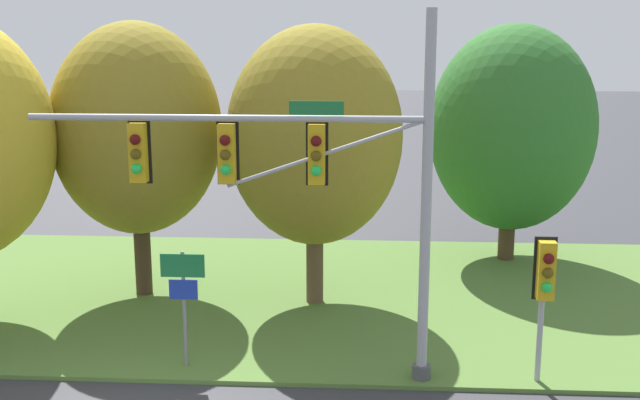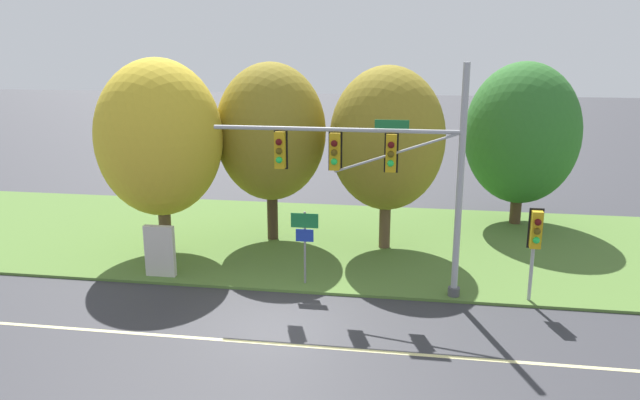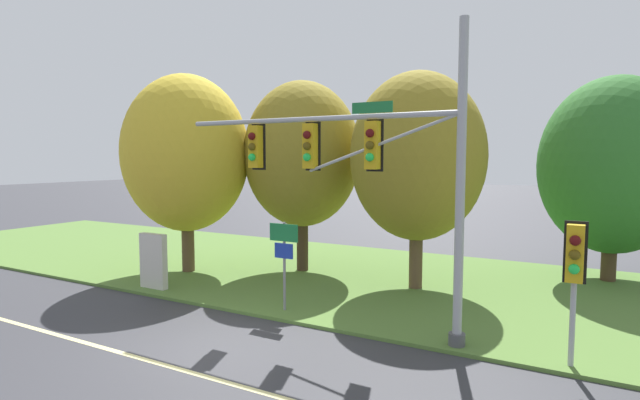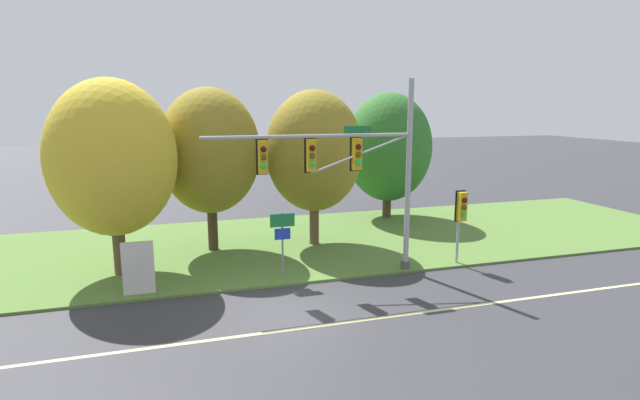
# 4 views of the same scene
# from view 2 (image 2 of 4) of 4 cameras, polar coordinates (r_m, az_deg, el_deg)

# --- Properties ---
(ground_plane) EXTENTS (160.00, 160.00, 0.00)m
(ground_plane) POSITION_cam_2_polar(r_m,az_deg,el_deg) (19.57, -3.94, -11.34)
(ground_plane) COLOR #333338
(lane_stripe) EXTENTS (36.00, 0.16, 0.01)m
(lane_stripe) POSITION_cam_2_polar(r_m,az_deg,el_deg) (18.53, -4.78, -12.92)
(lane_stripe) COLOR beige
(lane_stripe) RESTS_ON ground
(grass_verge) EXTENTS (48.00, 11.50, 0.10)m
(grass_verge) POSITION_cam_2_polar(r_m,az_deg,el_deg) (27.07, -0.10, -3.67)
(grass_verge) COLOR #517533
(grass_verge) RESTS_ON ground
(traffic_signal_mast) EXTENTS (8.37, 0.49, 7.73)m
(traffic_signal_mast) POSITION_cam_2_polar(r_m,az_deg,el_deg) (20.46, 5.75, 3.20)
(traffic_signal_mast) COLOR #9EA0A5
(traffic_signal_mast) RESTS_ON grass_verge
(pedestrian_signal_near_kerb) EXTENTS (0.46, 0.55, 3.17)m
(pedestrian_signal_near_kerb) POSITION_cam_2_polar(r_m,az_deg,el_deg) (21.20, 19.10, -3.06)
(pedestrian_signal_near_kerb) COLOR #9EA0A5
(pedestrian_signal_near_kerb) RESTS_ON grass_verge
(route_sign_post) EXTENTS (0.97, 0.08, 2.63)m
(route_sign_post) POSITION_cam_2_polar(r_m,az_deg,el_deg) (21.74, -1.41, -3.23)
(route_sign_post) COLOR slate
(route_sign_post) RESTS_ON grass_verge
(tree_nearest_road) EXTENTS (4.91, 4.91, 7.75)m
(tree_nearest_road) POSITION_cam_2_polar(r_m,az_deg,el_deg) (25.13, -14.48, 5.51)
(tree_nearest_road) COLOR brown
(tree_nearest_road) RESTS_ON grass_verge
(tree_left_of_mast) EXTENTS (4.59, 4.59, 7.52)m
(tree_left_of_mast) POSITION_cam_2_polar(r_m,az_deg,el_deg) (26.14, -4.51, 6.19)
(tree_left_of_mast) COLOR #423021
(tree_left_of_mast) RESTS_ON grass_verge
(tree_behind_signpost) EXTENTS (4.61, 4.61, 7.44)m
(tree_behind_signpost) POSITION_cam_2_polar(r_m,az_deg,el_deg) (25.09, 6.16, 5.58)
(tree_behind_signpost) COLOR brown
(tree_behind_signpost) RESTS_ON grass_verge
(tree_mid_verge) EXTENTS (5.14, 5.14, 7.45)m
(tree_mid_verge) POSITION_cam_2_polar(r_m,az_deg,el_deg) (29.87, 17.97, 5.80)
(tree_mid_verge) COLOR #4C3823
(tree_mid_verge) RESTS_ON grass_verge
(info_kiosk) EXTENTS (1.10, 0.24, 1.90)m
(info_kiosk) POSITION_cam_2_polar(r_m,az_deg,el_deg) (23.42, -14.43, -4.55)
(info_kiosk) COLOR beige
(info_kiosk) RESTS_ON grass_verge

